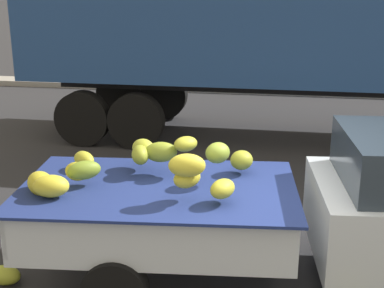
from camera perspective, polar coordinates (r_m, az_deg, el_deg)
curb_strip at (r=15.76m, az=9.36°, el=5.67°), size 80.00×0.80×0.16m
pickup_truck at (r=5.78m, az=16.35°, el=-6.66°), size 5.20×2.19×1.70m
semi_trailer at (r=10.88m, az=14.30°, el=13.41°), size 12.01×2.71×3.95m
fallen_banana_bunch_near_tailgate at (r=6.27m, az=-19.31°, el=-13.01°), size 0.37×0.23×0.21m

